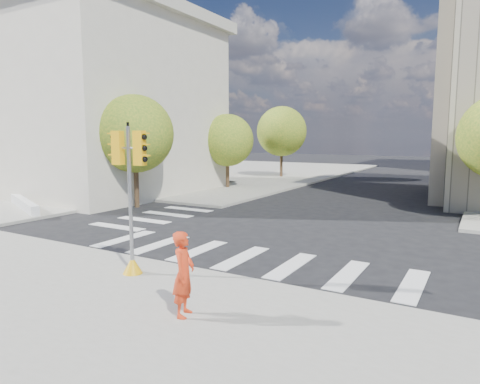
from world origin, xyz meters
TOP-DOWN VIEW (x-y plane):
  - ground at (0.00, 0.00)m, footprint 160.00×160.00m
  - sidewalk_far_left at (-20.00, 26.00)m, footprint 28.00×40.00m
  - classical_building at (-20.00, 8.00)m, footprint 19.00×15.00m
  - tree_lw_near at (-10.50, 4.00)m, footprint 4.40×4.40m
  - tree_lw_mid at (-10.50, 14.00)m, footprint 4.00×4.00m
  - tree_lw_far at (-10.50, 24.00)m, footprint 4.80×4.80m
  - traffic_signal at (-1.80, -5.38)m, footprint 1.07×0.56m
  - photographer at (1.28, -6.97)m, footprint 0.64×0.80m
  - planter_wall at (-14.99, -0.03)m, footprint 5.66×2.78m

SIDE VIEW (x-z plane):
  - ground at x=0.00m, z-range 0.00..0.00m
  - sidewalk_far_left at x=-20.00m, z-range 0.00..0.15m
  - planter_wall at x=-14.99m, z-range 0.15..0.65m
  - photographer at x=1.28m, z-range 0.15..2.04m
  - traffic_signal at x=-1.80m, z-range -0.19..4.12m
  - tree_lw_mid at x=-10.50m, z-range 0.88..6.65m
  - tree_lw_near at x=-10.50m, z-range 1.00..7.41m
  - tree_lw_far at x=-10.50m, z-range 1.07..8.01m
  - classical_building at x=-20.00m, z-range 0.09..12.79m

